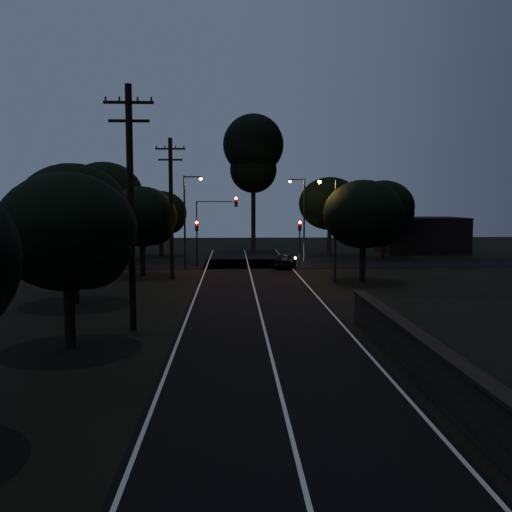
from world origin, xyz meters
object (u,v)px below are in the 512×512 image
tall_pine (253,153)px  streetlight_b (302,214)px  signal_mast (216,218)px  signal_left (197,235)px  streetlight_c (333,222)px  car (285,260)px  signal_right (300,235)px  utility_pole_mid (131,204)px  streetlight_a (187,215)px  utility_pole_far (171,206)px

tall_pine → streetlight_b: (4.31, -11.00, -6.71)m
signal_mast → signal_left: bearing=-179.9°
streetlight_c → car: streetlight_c is taller
signal_right → streetlight_b: (0.71, 4.01, 1.80)m
signal_right → car: bearing=-139.3°
utility_pole_mid → tall_pine: (7.00, 40.00, 5.60)m
utility_pole_mid → signal_right: utility_pole_mid is taller
utility_pole_mid → tall_pine: 40.99m
signal_left → signal_mast: size_ratio=0.66×
signal_left → streetlight_b: 10.84m
signal_right → streetlight_b: streetlight_b is taller
streetlight_a → streetlight_b: size_ratio=1.00×
signal_left → signal_mast: 2.26m
signal_mast → car: bearing=-11.2°
tall_pine → streetlight_b: 13.58m
utility_pole_mid → streetlight_b: utility_pole_mid is taller
signal_left → streetlight_c: (10.43, -9.99, 1.51)m
signal_mast → tall_pine: bearing=75.4°
signal_mast → streetlight_b: bearing=26.0°
signal_right → streetlight_b: 4.45m
tall_pine → streetlight_c: tall_pine is taller
utility_pole_far → signal_left: size_ratio=2.56×
signal_left → streetlight_a: 2.77m
streetlight_c → car: (-2.63, 8.78, -3.69)m
utility_pole_mid → signal_mast: size_ratio=1.76×
utility_pole_mid → signal_right: 27.30m
signal_mast → streetlight_b: (8.22, 4.01, 0.30)m
utility_pole_mid → streetlight_c: (11.83, 15.00, -1.39)m
signal_mast → streetlight_c: streetlight_c is taller
utility_pole_far → streetlight_c: 12.05m
streetlight_c → car: size_ratio=1.92×
utility_pole_mid → utility_pole_far: 17.00m
signal_right → utility_pole_mid: bearing=-113.0°
signal_right → car: (-1.40, -1.20, -2.17)m
streetlight_a → signal_mast: bearing=39.8°
utility_pole_mid → utility_pole_far: size_ratio=1.05×
signal_left → car: (7.80, -1.20, -2.17)m
tall_pine → signal_left: (-5.60, -15.01, -8.51)m
utility_pole_far → car: size_ratio=2.69×
tall_pine → streetlight_b: size_ratio=1.97×
signal_right → streetlight_c: size_ratio=0.55×
streetlight_b → signal_right: bearing=-100.0°
utility_pole_mid → signal_mast: (3.09, 24.99, -1.40)m
streetlight_b → signal_mast: bearing=-154.0°
utility_pole_mid → signal_left: size_ratio=2.68×
signal_left → streetlight_c: bearing=-43.8°
utility_pole_far → streetlight_b: 16.51m
signal_left → streetlight_a: bearing=-109.6°
signal_left → car: 8.19m
streetlight_a → streetlight_c: size_ratio=1.07×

